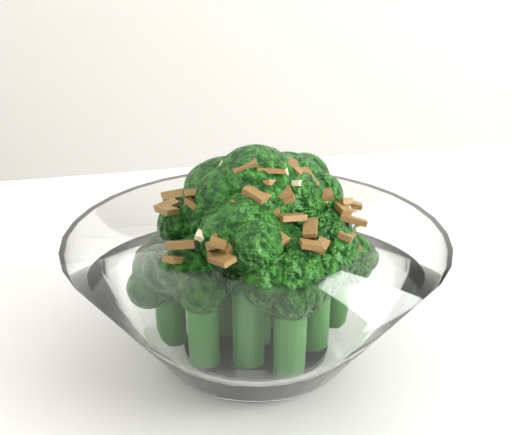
# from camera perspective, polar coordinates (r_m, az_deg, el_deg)

# --- Properties ---
(broccoli_dish) EXTENTS (0.20, 0.20, 0.13)m
(broccoli_dish) POSITION_cam_1_polar(r_m,az_deg,el_deg) (0.43, -0.03, -4.58)
(broccoli_dish) COLOR white
(broccoli_dish) RESTS_ON table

